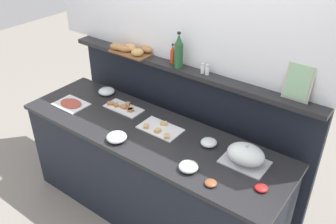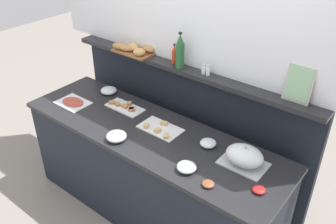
{
  "view_description": "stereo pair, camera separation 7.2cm",
  "coord_description": "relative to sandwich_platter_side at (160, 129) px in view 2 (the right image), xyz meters",
  "views": [
    {
      "loc": [
        1.63,
        -1.92,
        2.66
      ],
      "look_at": [
        0.12,
        0.1,
        1.12
      ],
      "focal_mm": 38.94,
      "sensor_mm": 36.0,
      "label": 1
    },
    {
      "loc": [
        1.68,
        -1.87,
        2.66
      ],
      "look_at": [
        0.12,
        0.1,
        1.12
      ],
      "focal_mm": 38.94,
      "sensor_mm": 36.0,
      "label": 2
    }
  ],
  "objects": [
    {
      "name": "sandwich_platter_front",
      "position": [
        -0.48,
        0.07,
        0.0
      ],
      "size": [
        0.37,
        0.18,
        0.04
      ],
      "color": "silver",
      "rests_on": "buffet_counter"
    },
    {
      "name": "condiment_bowl_cream",
      "position": [
        0.99,
        -0.16,
        0.01
      ],
      "size": [
        0.09,
        0.09,
        0.03
      ],
      "primitive_type": "ellipsoid",
      "color": "red",
      "rests_on": "buffet_counter"
    },
    {
      "name": "glass_bowl_small",
      "position": [
        -0.8,
        0.18,
        0.02
      ],
      "size": [
        0.16,
        0.16,
        0.06
      ],
      "color": "silver",
      "rests_on": "buffet_counter"
    },
    {
      "name": "buffet_counter",
      "position": [
        -0.05,
        -0.08,
        -0.47
      ],
      "size": [
        2.43,
        0.74,
        0.93
      ],
      "color": "black",
      "rests_on": "ground_plane"
    },
    {
      "name": "glass_bowl_medium",
      "position": [
        0.48,
        -0.28,
        0.02
      ],
      "size": [
        0.14,
        0.14,
        0.06
      ],
      "color": "silver",
      "rests_on": "buffet_counter"
    },
    {
      "name": "condiment_bowl_dark",
      "position": [
        0.69,
        -0.32,
        0.01
      ],
      "size": [
        0.09,
        0.09,
        0.03
      ],
      "primitive_type": "ellipsoid",
      "color": "brown",
      "rests_on": "buffet_counter"
    },
    {
      "name": "glass_bowl_large",
      "position": [
        -0.18,
        -0.33,
        0.02
      ],
      "size": [
        0.17,
        0.17,
        0.07
      ],
      "color": "silver",
      "rests_on": "buffet_counter"
    },
    {
      "name": "hot_sauce_bottle",
      "position": [
        -0.18,
        0.42,
        0.48
      ],
      "size": [
        0.04,
        0.04,
        0.18
      ],
      "color": "red",
      "rests_on": "back_ledge_unit"
    },
    {
      "name": "ground_plane",
      "position": [
        -0.05,
        0.52,
        -0.94
      ],
      "size": [
        12.0,
        12.0,
        0.0
      ],
      "primitive_type": "plane",
      "color": "gray"
    },
    {
      "name": "glass_bowl_extra",
      "position": [
        0.44,
        0.06,
        0.01
      ],
      "size": [
        0.13,
        0.13,
        0.05
      ],
      "color": "silver",
      "rests_on": "buffet_counter"
    },
    {
      "name": "pepper_shaker",
      "position": [
        0.19,
        0.4,
        0.45
      ],
      "size": [
        0.03,
        0.03,
        0.09
      ],
      "color": "white",
      "rests_on": "back_ledge_unit"
    },
    {
      "name": "cold_cuts_platter",
      "position": [
        -0.92,
        -0.17,
        0.0
      ],
      "size": [
        0.31,
        0.23,
        0.02
      ],
      "color": "silver",
      "rests_on": "buffet_counter"
    },
    {
      "name": "serving_cloche",
      "position": [
        0.77,
        0.03,
        0.06
      ],
      "size": [
        0.34,
        0.24,
        0.17
      ],
      "color": "#B7BABF",
      "rests_on": "buffet_counter"
    },
    {
      "name": "framed_picture",
      "position": [
        0.93,
        0.44,
        0.54
      ],
      "size": [
        0.2,
        0.07,
        0.28
      ],
      "color": "#B2AD9E",
      "rests_on": "back_ledge_unit"
    },
    {
      "name": "back_ledge_unit",
      "position": [
        -0.05,
        0.47,
        -0.24
      ],
      "size": [
        2.5,
        0.22,
        1.35
      ],
      "color": "black",
      "rests_on": "ground_plane"
    },
    {
      "name": "bread_basket",
      "position": [
        -0.62,
        0.38,
        0.44
      ],
      "size": [
        0.42,
        0.27,
        0.08
      ],
      "color": "brown",
      "rests_on": "back_ledge_unit"
    },
    {
      "name": "sandwich_platter_side",
      "position": [
        0.0,
        0.0,
        0.0
      ],
      "size": [
        0.37,
        0.22,
        0.04
      ],
      "color": "white",
      "rests_on": "buffet_counter"
    },
    {
      "name": "wine_bottle_green",
      "position": [
        -0.08,
        0.37,
        0.55
      ],
      "size": [
        0.08,
        0.08,
        0.32
      ],
      "color": "#23562D",
      "rests_on": "back_ledge_unit"
    },
    {
      "name": "salt_shaker",
      "position": [
        0.15,
        0.4,
        0.45
      ],
      "size": [
        0.03,
        0.03,
        0.09
      ],
      "color": "white",
      "rests_on": "back_ledge_unit"
    }
  ]
}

